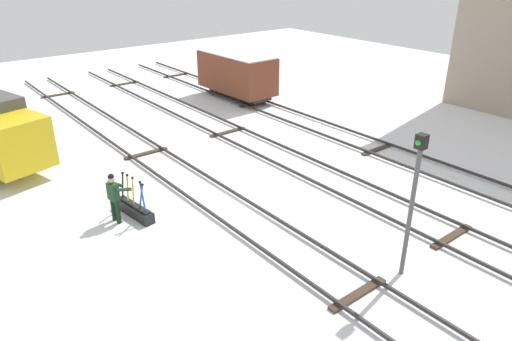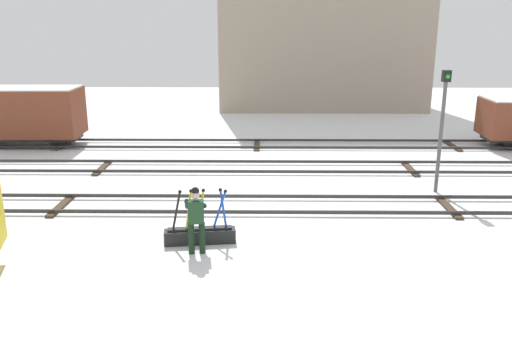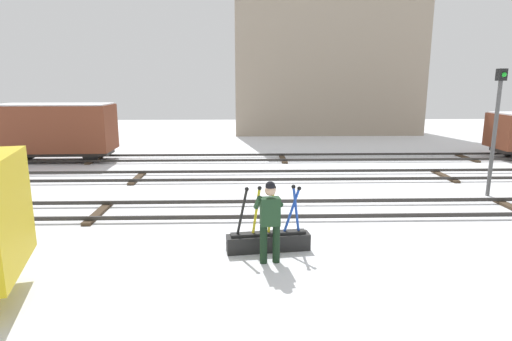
{
  "view_description": "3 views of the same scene",
  "coord_description": "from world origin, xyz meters",
  "px_view_note": "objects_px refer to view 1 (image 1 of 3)",
  "views": [
    {
      "loc": [
        11.75,
        -7.92,
        7.84
      ],
      "look_at": [
        -0.18,
        1.51,
        0.85
      ],
      "focal_mm": 33.26,
      "sensor_mm": 36.0,
      "label": 1
    },
    {
      "loc": [
        0.24,
        -15.16,
        5.46
      ],
      "look_at": [
        0.05,
        0.92,
        0.91
      ],
      "focal_mm": 37.28,
      "sensor_mm": 36.0,
      "label": 2
    },
    {
      "loc": [
        -1.84,
        -11.15,
        3.56
      ],
      "look_at": [
        -1.5,
        0.76,
        1.05
      ],
      "focal_mm": 29.36,
      "sensor_mm": 36.0,
      "label": 3
    }
  ],
  "objects_px": {
    "rail_worker": "(114,195)",
    "signal_post": "(413,193)",
    "freight_car_back_track": "(237,73)",
    "switch_lever_frame": "(134,209)"
  },
  "relations": [
    {
      "from": "switch_lever_frame",
      "to": "freight_car_back_track",
      "type": "height_order",
      "value": "freight_car_back_track"
    },
    {
      "from": "signal_post",
      "to": "switch_lever_frame",
      "type": "bearing_deg",
      "value": -149.71
    },
    {
      "from": "rail_worker",
      "to": "freight_car_back_track",
      "type": "distance_m",
      "value": 14.57
    },
    {
      "from": "rail_worker",
      "to": "freight_car_back_track",
      "type": "xyz_separation_m",
      "value": [
        -9.06,
        11.4,
        0.55
      ]
    },
    {
      "from": "switch_lever_frame",
      "to": "freight_car_back_track",
      "type": "xyz_separation_m",
      "value": [
        -9.07,
        10.81,
        1.24
      ]
    },
    {
      "from": "switch_lever_frame",
      "to": "rail_worker",
      "type": "bearing_deg",
      "value": -98.66
    },
    {
      "from": "switch_lever_frame",
      "to": "signal_post",
      "type": "bearing_deg",
      "value": 22.82
    },
    {
      "from": "rail_worker",
      "to": "signal_post",
      "type": "height_order",
      "value": "signal_post"
    },
    {
      "from": "freight_car_back_track",
      "to": "rail_worker",
      "type": "bearing_deg",
      "value": -53.0
    },
    {
      "from": "signal_post",
      "to": "freight_car_back_track",
      "type": "bearing_deg",
      "value": 158.24
    }
  ]
}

